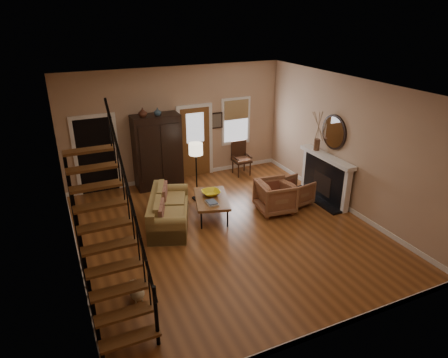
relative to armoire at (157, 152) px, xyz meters
name	(u,v)px	position (x,y,z in m)	size (l,w,h in m)	color
room	(183,150)	(0.29, -1.39, 0.46)	(7.00, 7.33, 3.30)	brown
staircase	(105,221)	(-2.08, -4.45, 0.55)	(0.94, 2.80, 3.20)	brown
fireplace	(327,173)	(3.83, -2.65, -0.31)	(0.33, 1.95, 2.30)	black
armoire	(157,152)	(0.00, 0.00, 0.00)	(1.30, 0.60, 2.10)	black
vase_a	(143,112)	(-0.35, -0.10, 1.17)	(0.24, 0.24, 0.25)	#4C2619
vase_b	(157,112)	(0.05, -0.10, 1.16)	(0.20, 0.20, 0.21)	#334C60
sofa	(169,210)	(-0.40, -2.26, -0.68)	(0.85, 1.97, 0.73)	#9B8246
coffee_table	(212,207)	(0.66, -2.31, -0.80)	(0.77, 1.32, 0.51)	brown
bowl	(211,193)	(0.71, -2.16, -0.49)	(0.45, 0.45, 0.11)	yellow
books	(212,203)	(0.54, -2.61, -0.51)	(0.24, 0.33, 0.06)	beige
armchair_left	(276,196)	(2.23, -2.72, -0.64)	(0.87, 0.90, 0.81)	brown
armchair_right	(296,192)	(2.94, -2.58, -0.71)	(0.73, 0.75, 0.68)	brown
floor_lamp	(196,172)	(0.68, -1.25, -0.26)	(0.36, 0.36, 1.58)	black
side_chair	(242,159)	(2.55, -0.20, -0.54)	(0.54, 0.54, 1.02)	#371F11
dog	(137,293)	(-1.73, -4.63, -0.89)	(0.26, 0.43, 0.32)	tan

